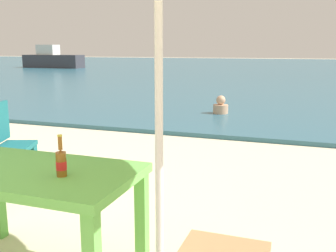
# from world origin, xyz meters

# --- Properties ---
(sea_water) EXTENTS (120.00, 50.00, 0.08)m
(sea_water) POSITION_xyz_m (0.00, 30.00, 0.04)
(sea_water) COLOR #2D6075
(sea_water) RESTS_ON ground_plane
(picnic_table_green) EXTENTS (1.40, 0.80, 0.76)m
(picnic_table_green) POSITION_xyz_m (-0.21, 0.59, 0.65)
(picnic_table_green) COLOR #60B24C
(picnic_table_green) RESTS_ON ground_plane
(beer_bottle_amber) EXTENTS (0.07, 0.07, 0.26)m
(beer_bottle_amber) POSITION_xyz_m (0.07, 0.53, 0.85)
(beer_bottle_amber) COLOR brown
(beer_bottle_amber) RESTS_ON picnic_table_green
(swimmer_person) EXTENTS (0.34, 0.34, 0.41)m
(swimmer_person) POSITION_xyz_m (-0.33, 7.21, 0.24)
(swimmer_person) COLOR tan
(swimmer_person) RESTS_ON sea_water
(boat_ferry) EXTENTS (4.66, 1.27, 1.70)m
(boat_ferry) POSITION_xyz_m (-16.61, 23.57, 0.69)
(boat_ferry) COLOR #38383F
(boat_ferry) RESTS_ON sea_water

